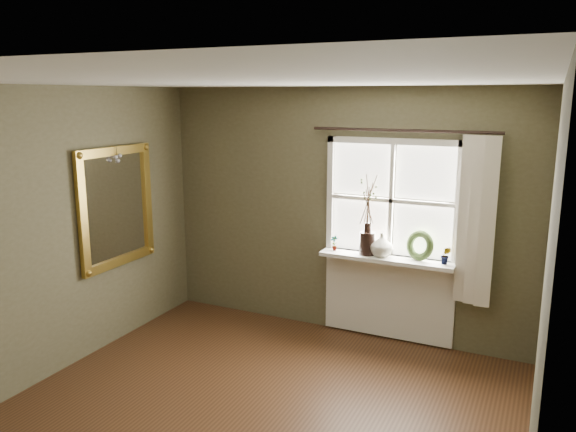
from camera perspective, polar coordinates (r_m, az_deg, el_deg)
The scene contains 15 objects.
ceiling at distance 3.77m, azimuth -6.51°, elevation 13.46°, with size 4.50×4.50×0.00m, color silver.
wall_back at distance 5.97m, azimuth 5.49°, elevation 0.42°, with size 4.00×0.10×2.60m, color brown.
wall_left at distance 5.29m, azimuth -25.39°, elevation -2.25°, with size 0.10×4.50×2.60m, color brown.
wall_right at distance 3.43m, azimuth 25.16°, elevation -9.73°, with size 0.10×4.50×2.60m, color brown.
window_frame at distance 5.71m, azimuth 10.47°, elevation 1.57°, with size 1.36×0.06×1.24m.
window_sill at distance 5.74m, azimuth 9.96°, elevation -4.30°, with size 1.36×0.26×0.04m, color white.
window_apron at distance 5.98m, azimuth 10.09°, elevation -8.07°, with size 1.36×0.04×0.88m, color white.
dark_jug at distance 5.76m, azimuth 8.05°, elevation -2.77°, with size 0.16×0.16×0.23m, color black.
cream_vase at distance 5.72m, azimuth 9.48°, elevation -2.90°, with size 0.23×0.23×0.24m, color beige.
wreath at distance 5.67m, azimuth 13.23°, elevation -3.24°, with size 0.30×0.30×0.07m, color #30431E.
potted_plant_left at distance 5.88m, azimuth 4.73°, elevation -2.75°, with size 0.08×0.06×0.16m, color #30431E.
potted_plant_right at distance 5.60m, azimuth 15.74°, elevation -3.86°, with size 0.10×0.08×0.18m, color #30431E.
curtain at distance 5.49m, azimuth 18.64°, elevation -0.53°, with size 0.36×0.12×1.59m, color beige.
curtain_rod at distance 5.55m, azimuth 11.59°, elevation 8.51°, with size 0.03×0.03×1.84m, color black.
gilt_mirror at distance 5.92m, azimuth -17.01°, elevation 0.93°, with size 0.10×1.02×1.22m.
Camera 1 is at (1.98, -3.20, 2.51)m, focal length 35.00 mm.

